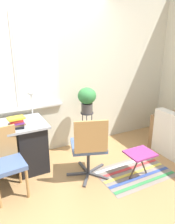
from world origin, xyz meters
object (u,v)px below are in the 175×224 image
object	(u,v)px
plant_stand	(87,119)
potted_plant	(87,98)
office_chair_swivel	(89,146)
book_stack	(16,123)
folding_stool	(140,155)
desk_lamp	(31,99)
desk_chair_wooden	(6,160)

from	to	relation	value
plant_stand	potted_plant	xyz separation A→B (m)	(0.00, -0.00, 0.36)
potted_plant	office_chair_swivel	bearing A→B (deg)	-114.99
book_stack	folding_stool	bearing A→B (deg)	-28.55
office_chair_swivel	plant_stand	size ratio (longest dim) A/B	1.30
desk_lamp	book_stack	xyz separation A→B (m)	(-0.28, -0.27, -0.22)
office_chair_swivel	potted_plant	size ratio (longest dim) A/B	2.21
desk_lamp	plant_stand	xyz separation A→B (m)	(0.88, -0.07, -0.44)
desk_chair_wooden	potted_plant	distance (m)	1.55
folding_stool	desk_lamp	bearing A→B (deg)	138.01
desk_lamp	folding_stool	distance (m)	1.75
office_chair_swivel	book_stack	bearing A→B (deg)	-11.70
desk_chair_wooden	folding_stool	bearing A→B (deg)	-21.44
plant_stand	folding_stool	xyz separation A→B (m)	(0.31, -1.01, -0.25)
book_stack	folding_stool	world-z (taller)	book_stack
book_stack	potted_plant	bearing A→B (deg)	10.01
office_chair_swivel	potted_plant	bearing A→B (deg)	-95.98
desk_lamp	desk_chair_wooden	size ratio (longest dim) A/B	0.50
desk_lamp	desk_chair_wooden	distance (m)	0.95
desk_chair_wooden	potted_plant	xyz separation A→B (m)	(1.38, 0.51, 0.50)
folding_stool	book_stack	bearing A→B (deg)	151.45
desk_lamp	book_stack	distance (m)	0.45
book_stack	desk_chair_wooden	xyz separation A→B (m)	(-0.21, -0.31, -0.35)
book_stack	potted_plant	world-z (taller)	potted_plant
desk_chair_wooden	potted_plant	size ratio (longest dim) A/B	2.04
desk_lamp	desk_chair_wooden	bearing A→B (deg)	-130.38
potted_plant	folding_stool	world-z (taller)	potted_plant
desk_chair_wooden	plant_stand	bearing A→B (deg)	15.39
plant_stand	potted_plant	world-z (taller)	potted_plant
desk_lamp	plant_stand	world-z (taller)	desk_lamp
book_stack	plant_stand	bearing A→B (deg)	10.01
desk_lamp	folding_stool	xyz separation A→B (m)	(1.20, -1.08, -0.69)
desk_chair_wooden	office_chair_swivel	distance (m)	1.07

